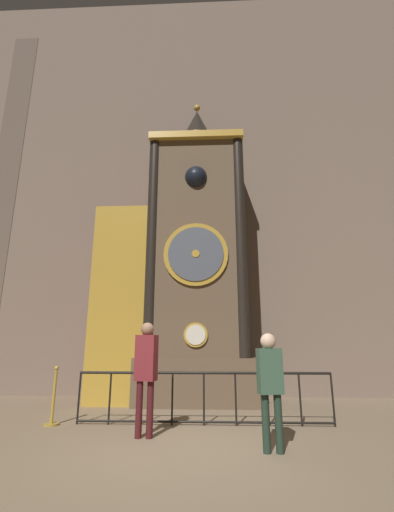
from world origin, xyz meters
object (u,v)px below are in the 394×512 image
Objects in this scene: clock_tower at (180,269)px; visitor_far at (270,378)px; stanchion_post at (53,405)px; visitor_near at (146,366)px.

clock_tower reaches higher than visitor_far.
visitor_far reaches higher than stanchion_post.
visitor_near is at bearing -94.14° from clock_tower.
visitor_far is 1.53× the size of stanchion_post.
stanchion_post is at bearing 150.23° from visitor_far.
stanchion_post is (-3.84, 1.52, -0.64)m from visitor_far.
visitor_far is at bearing -7.39° from visitor_near.
stanchion_post is at bearing -130.76° from clock_tower.
visitor_far is (1.95, -0.70, -0.12)m from visitor_near.
visitor_near reaches higher than stanchion_post.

